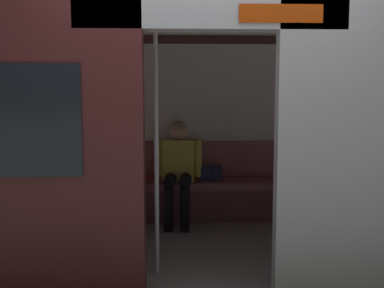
% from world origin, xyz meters
% --- Properties ---
extents(train_car, '(6.40, 2.65, 2.25)m').
position_xyz_m(train_car, '(0.06, -1.15, 1.48)').
color(train_car, silver).
rests_on(train_car, ground_plane).
extents(bench_seat, '(2.45, 0.44, 0.47)m').
position_xyz_m(bench_seat, '(0.00, -2.14, 0.36)').
color(bench_seat, '#935156').
rests_on(bench_seat, ground_plane).
extents(person_seated, '(0.55, 0.69, 1.20)m').
position_xyz_m(person_seated, '(0.22, -2.09, 0.69)').
color(person_seated, '#D8CC4C').
rests_on(person_seated, ground_plane).
extents(handbag, '(0.26, 0.15, 0.17)m').
position_xyz_m(handbag, '(-0.17, -2.17, 0.56)').
color(handbag, '#262D4C').
rests_on(handbag, bench_seat).
extents(book, '(0.19, 0.25, 0.03)m').
position_xyz_m(book, '(0.57, -2.22, 0.49)').
color(book, '#B22D2D').
rests_on(book, bench_seat).
extents(grab_pole_door, '(0.04, 0.04, 2.11)m').
position_xyz_m(grab_pole_door, '(0.40, -0.52, 1.06)').
color(grab_pole_door, silver).
rests_on(grab_pole_door, ground_plane).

